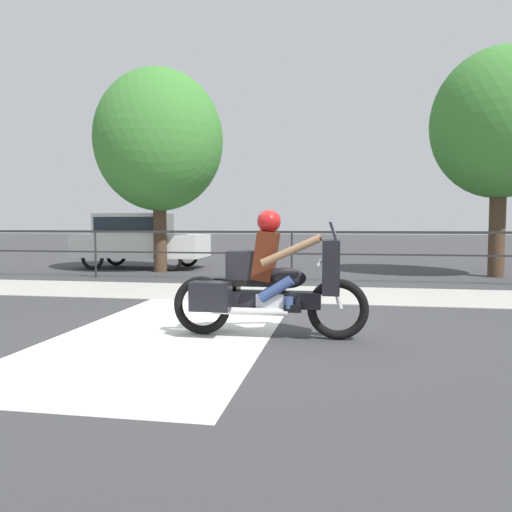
{
  "coord_description": "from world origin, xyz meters",
  "views": [
    {
      "loc": [
        1.2,
        -6.47,
        1.4
      ],
      "look_at": [
        0.06,
        0.1,
        0.97
      ],
      "focal_mm": 35.0,
      "sensor_mm": 36.0,
      "label": 1
    }
  ],
  "objects_px": {
    "tree_behind_sign": "(500,124)",
    "parked_car": "(139,237)",
    "motorcycle": "(269,282)",
    "tree_behind_car": "(159,141)"
  },
  "relations": [
    {
      "from": "tree_behind_sign",
      "to": "parked_car",
      "type": "bearing_deg",
      "value": 175.4
    },
    {
      "from": "motorcycle",
      "to": "tree_behind_sign",
      "type": "relative_size",
      "value": 0.41
    },
    {
      "from": "motorcycle",
      "to": "tree_behind_sign",
      "type": "distance_m",
      "value": 9.85
    },
    {
      "from": "motorcycle",
      "to": "tree_behind_car",
      "type": "xyz_separation_m",
      "value": [
        -4.33,
        7.74,
        3.09
      ]
    },
    {
      "from": "tree_behind_sign",
      "to": "tree_behind_car",
      "type": "relative_size",
      "value": 1.02
    },
    {
      "from": "tree_behind_sign",
      "to": "tree_behind_car",
      "type": "bearing_deg",
      "value": -178.97
    },
    {
      "from": "parked_car",
      "to": "tree_behind_car",
      "type": "height_order",
      "value": "tree_behind_car"
    },
    {
      "from": "motorcycle",
      "to": "tree_behind_sign",
      "type": "xyz_separation_m",
      "value": [
        4.88,
        7.91,
        3.28
      ]
    },
    {
      "from": "parked_car",
      "to": "tree_behind_car",
      "type": "xyz_separation_m",
      "value": [
        1.08,
        -0.99,
        2.8
      ]
    },
    {
      "from": "parked_car",
      "to": "tree_behind_sign",
      "type": "bearing_deg",
      "value": -6.83
    }
  ]
}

